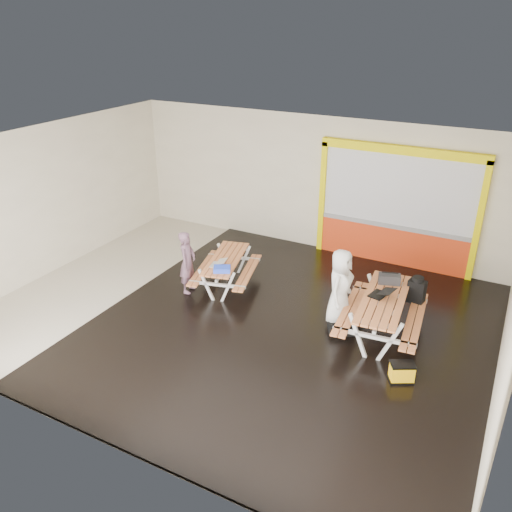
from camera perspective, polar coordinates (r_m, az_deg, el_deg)
The scene contains 14 objects.
room at distance 10.13m, azimuth -2.38°, elevation 1.92°, with size 10.02×8.02×3.52m.
deck at distance 10.45m, azimuth 3.79°, elevation -8.08°, with size 7.50×7.98×0.05m, color black.
kiosk at distance 12.96m, azimuth 15.09°, elevation 4.89°, with size 3.88×0.16×3.00m.
picnic_table_left at distance 11.75m, azimuth -3.33°, elevation -0.99°, with size 1.69×2.12×0.74m.
picnic_table_right at distance 10.21m, azimuth 13.76°, elevation -5.48°, with size 1.68×2.31×0.87m.
person_left at distance 11.49m, azimuth -7.53°, elevation -0.67°, with size 0.52×0.34×1.42m, color #6C4B5D.
person_right at distance 10.25m, azimuth 9.22°, elevation -3.36°, with size 0.76×0.49×1.55m, color white.
laptop_left at distance 11.33m, azimuth -4.19°, elevation -0.82°, with size 0.39×0.37×0.14m.
laptop_right at distance 10.13m, azimuth 13.58°, elevation -4.02°, with size 0.50×0.46×0.18m.
blue_pouch at distance 11.07m, azimuth -3.76°, elevation -1.43°, with size 0.35×0.25×0.10m, color blue.
toolbox at distance 10.62m, azimuth 14.42°, elevation -2.44°, with size 0.47×0.33×0.25m.
backpack at distance 10.74m, azimuth 17.21°, elevation -3.58°, with size 0.36×0.26×0.56m.
dark_case at distance 10.42m, azimuth 9.30°, elevation -7.76°, with size 0.49×0.36×0.18m, color black.
fluke_bag at distance 9.35m, azimuth 15.70°, elevation -12.20°, with size 0.48×0.43×0.35m.
Camera 1 is at (4.72, -8.03, 5.75)m, focal length 36.46 mm.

